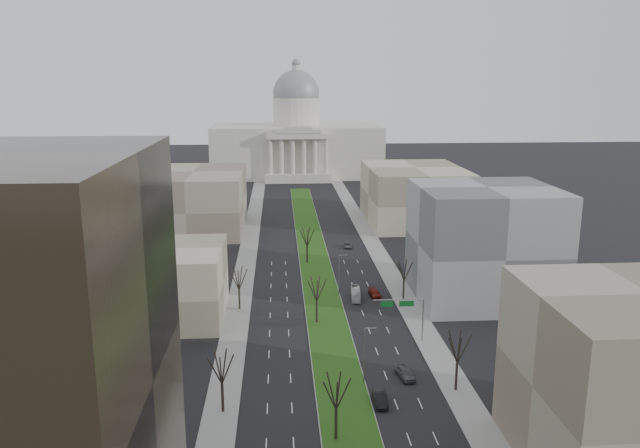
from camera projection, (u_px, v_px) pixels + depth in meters
name	position (u px, v px, depth m)	size (l,w,h in m)	color
ground	(315.00, 263.00, 158.67)	(600.00, 600.00, 0.00)	black
median	(315.00, 264.00, 157.66)	(8.00, 222.03, 0.20)	#999993
sidewalk_left	(240.00, 298.00, 133.22)	(5.00, 330.00, 0.15)	gray
sidewalk_right	(402.00, 294.00, 135.49)	(5.00, 330.00, 0.15)	gray
capitol	(297.00, 142.00, 300.34)	(80.00, 46.00, 55.00)	beige
building_beige_left	(156.00, 283.00, 120.92)	(26.00, 22.00, 14.00)	gray
building_grey_right	(484.00, 243.00, 130.95)	(28.00, 26.00, 24.00)	slate
building_far_left	(195.00, 200.00, 193.22)	(30.00, 40.00, 18.00)	gray
building_far_right	(414.00, 195.00, 202.64)	(30.00, 40.00, 18.00)	gray
tree_left_mid	(221.00, 366.00, 85.99)	(5.40, 5.40, 9.72)	black
tree_left_far	(239.00, 278.00, 124.90)	(5.28, 5.28, 9.50)	black
tree_right_mid	(458.00, 346.00, 92.08)	(5.52, 5.52, 9.94)	black
tree_right_far	(404.00, 270.00, 131.10)	(5.04, 5.04, 9.07)	black
tree_median_a	(336.00, 391.00, 79.21)	(5.40, 5.40, 9.72)	black
tree_median_b	(317.00, 288.00, 118.08)	(5.40, 5.40, 9.72)	black
tree_median_c	(307.00, 236.00, 156.95)	(5.40, 5.40, 9.72)	black
streetlamp_median_b	(365.00, 355.00, 94.66)	(1.90, 0.20, 9.16)	gray
streetlamp_median_c	(339.00, 274.00, 133.53)	(1.90, 0.20, 9.16)	gray
mast_arm_signs	(408.00, 310.00, 109.60)	(9.12, 0.24, 8.09)	gray
car_grey_near	(405.00, 373.00, 97.39)	(2.02, 5.02, 1.71)	#4A4C52
car_black	(380.00, 398.00, 89.72)	(1.79, 5.13, 1.69)	black
car_red	(375.00, 293.00, 134.05)	(2.06, 5.06, 1.47)	maroon
car_grey_far	(348.00, 245.00, 173.02)	(2.05, 4.44, 1.23)	#52565A
box_van	(356.00, 294.00, 132.70)	(1.81, 7.72, 2.15)	white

